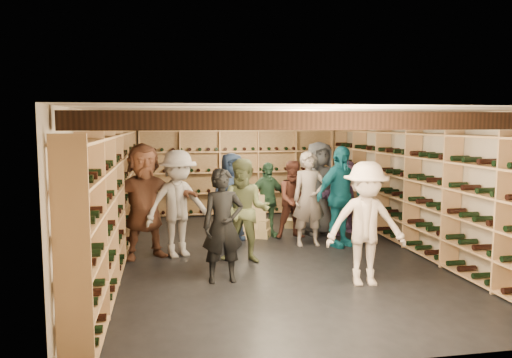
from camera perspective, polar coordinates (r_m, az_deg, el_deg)
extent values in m
plane|color=black|center=(8.66, 1.74, -8.56)|extent=(8.00, 8.00, 0.00)
cube|color=tan|center=(12.35, -2.13, 1.59)|extent=(5.50, 0.02, 2.40)
cube|color=tan|center=(4.65, 12.23, -6.62)|extent=(5.50, 0.02, 2.40)
cube|color=tan|center=(8.31, -17.12, -1.05)|extent=(0.02, 8.00, 2.40)
cube|color=tan|center=(9.40, 18.39, -0.25)|extent=(0.02, 8.00, 2.40)
cube|color=beige|center=(8.37, 1.80, 7.52)|extent=(5.50, 8.00, 0.01)
cube|color=black|center=(5.00, 10.31, 6.57)|extent=(5.40, 0.12, 0.18)
cube|color=black|center=(5.83, 7.26, 6.58)|extent=(5.40, 0.12, 0.18)
cube|color=black|center=(6.67, 4.98, 6.58)|extent=(5.40, 0.12, 0.18)
cube|color=black|center=(7.51, 3.20, 6.58)|extent=(5.40, 0.12, 0.18)
cube|color=black|center=(8.37, 1.79, 6.57)|extent=(5.40, 0.12, 0.18)
cube|color=black|center=(9.22, 0.64, 6.55)|extent=(5.40, 0.12, 0.18)
cube|color=black|center=(10.09, -0.31, 6.54)|extent=(5.40, 0.12, 0.18)
cube|color=black|center=(10.95, -1.11, 6.53)|extent=(5.40, 0.12, 0.18)
cube|color=black|center=(11.81, -1.80, 6.52)|extent=(5.40, 0.12, 0.18)
cube|color=tan|center=(8.30, -15.86, -1.88)|extent=(0.32, 7.50, 2.15)
cube|color=tan|center=(9.33, 17.40, -1.04)|extent=(0.32, 7.50, 2.15)
cube|color=tan|center=(12.19, -2.01, 0.94)|extent=(4.70, 0.30, 2.15)
cube|color=tan|center=(9.86, -0.64, -6.20)|extent=(0.54, 0.39, 0.17)
cube|color=tan|center=(9.82, -0.64, -5.23)|extent=(0.54, 0.39, 0.17)
cube|color=tan|center=(9.79, -0.64, -4.26)|extent=(0.54, 0.39, 0.17)
cube|color=tan|center=(9.76, -0.64, -3.28)|extent=(0.54, 0.39, 0.17)
cube|color=tan|center=(9.73, -0.65, -2.29)|extent=(0.54, 0.39, 0.17)
cube|color=tan|center=(9.88, 0.04, -6.17)|extent=(0.59, 0.50, 0.17)
cube|color=tan|center=(9.84, 0.04, -5.21)|extent=(0.59, 0.50, 0.17)
cube|color=tan|center=(10.81, 4.75, -5.10)|extent=(0.59, 0.51, 0.17)
imported|color=black|center=(7.03, -3.80, -5.36)|extent=(0.61, 0.42, 1.61)
imported|color=#59623B|center=(8.01, -1.26, -3.66)|extent=(0.98, 0.87, 1.67)
imported|color=#C4AD98|center=(7.05, 12.46, -5.03)|extent=(1.18, 0.78, 1.72)
imported|color=#146578|center=(9.16, 9.55, -1.98)|extent=(1.16, 0.86, 1.83)
imported|color=brown|center=(8.45, -12.64, -2.46)|extent=(1.86, 1.01, 1.91)
imported|color=#1A2840|center=(9.58, -2.77, -1.99)|extent=(0.91, 0.69, 1.68)
imported|color=gray|center=(9.15, 6.10, -2.27)|extent=(0.63, 0.42, 1.72)
imported|color=#49231A|center=(9.71, 4.45, -2.37)|extent=(0.75, 0.59, 1.52)
imported|color=#9E9690|center=(8.43, -8.90, -2.82)|extent=(1.32, 1.06, 1.79)
imported|color=#24442E|center=(9.79, 1.25, -2.38)|extent=(0.94, 0.61, 1.48)
imported|color=#6A4B7C|center=(10.23, 10.13, -1.97)|extent=(1.48, 0.79, 1.53)
imported|color=#323336|center=(10.03, 7.21, -1.09)|extent=(1.01, 0.76, 1.87)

